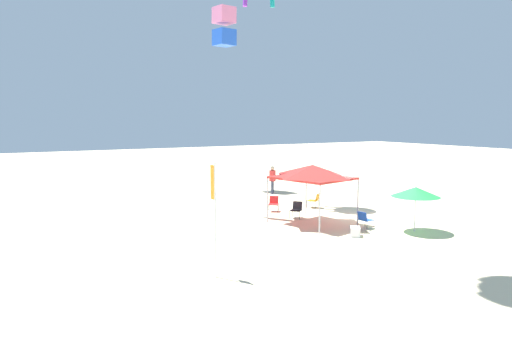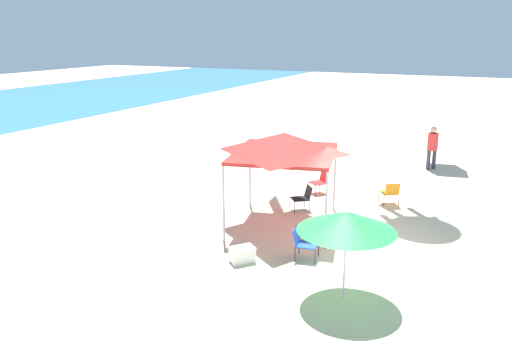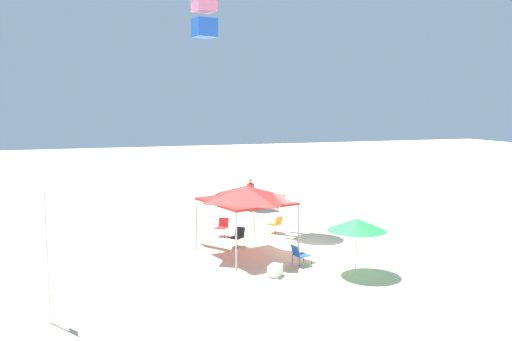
% 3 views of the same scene
% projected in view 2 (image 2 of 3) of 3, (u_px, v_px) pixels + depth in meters
% --- Properties ---
extents(ground, '(120.00, 120.00, 0.10)m').
position_uv_depth(ground, '(360.00, 242.00, 14.71)').
color(ground, beige).
extents(canopy_tent, '(3.91, 3.59, 2.86)m').
position_uv_depth(canopy_tent, '(284.00, 144.00, 15.34)').
color(canopy_tent, '#B7B7BC').
rests_on(canopy_tent, ground).
extents(beach_umbrella, '(2.14, 2.14, 2.03)m').
position_uv_depth(beach_umbrella, '(347.00, 221.00, 11.08)').
color(beach_umbrella, silver).
rests_on(beach_umbrella, ground).
extents(folding_chair_near_cooler, '(0.81, 0.79, 0.82)m').
position_uv_depth(folding_chair_near_cooler, '(320.00, 180.00, 18.93)').
color(folding_chair_near_cooler, black).
rests_on(folding_chair_near_cooler, ground).
extents(folding_chair_left_of_tent, '(0.79, 0.81, 0.82)m').
position_uv_depth(folding_chair_left_of_tent, '(303.00, 196.00, 17.10)').
color(folding_chair_left_of_tent, black).
rests_on(folding_chair_left_of_tent, ground).
extents(folding_chair_facing_ocean, '(0.80, 0.77, 0.82)m').
position_uv_depth(folding_chair_facing_ocean, '(390.00, 192.00, 17.62)').
color(folding_chair_facing_ocean, black).
rests_on(folding_chair_facing_ocean, ground).
extents(folding_chair_right_of_tent, '(0.62, 0.70, 0.82)m').
position_uv_depth(folding_chair_right_of_tent, '(303.00, 241.00, 13.43)').
color(folding_chair_right_of_tent, black).
rests_on(folding_chair_right_of_tent, ground).
extents(cooler_box, '(0.74, 0.71, 0.40)m').
position_uv_depth(cooler_box, '(242.00, 255.00, 13.29)').
color(cooler_box, white).
rests_on(cooler_box, ground).
extents(person_near_umbrella, '(0.44, 0.44, 1.86)m').
position_uv_depth(person_near_umbrella, '(433.00, 144.00, 22.05)').
color(person_near_umbrella, '#33384C').
rests_on(person_near_umbrella, ground).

